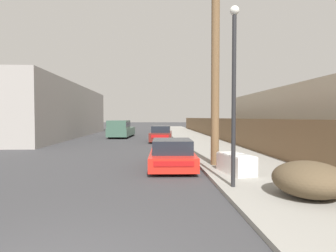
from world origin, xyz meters
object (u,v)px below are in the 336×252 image
(discarded_fridge, at_px, (236,163))
(brush_pile, at_px, (309,179))
(utility_pole, at_px, (215,65))
(car_parked_mid, at_px, (161,134))
(street_lamp, at_px, (234,84))
(pickup_truck, at_px, (121,129))
(parked_sports_car_red, at_px, (172,155))

(discarded_fridge, height_order, brush_pile, brush_pile)
(brush_pile, bearing_deg, utility_pole, 106.04)
(car_parked_mid, distance_m, street_lamp, 15.58)
(car_parked_mid, distance_m, pickup_truck, 6.09)
(utility_pole, xyz_separation_m, brush_pile, (1.30, -4.51, -3.67))
(car_parked_mid, height_order, street_lamp, street_lamp)
(discarded_fridge, distance_m, parked_sports_car_red, 2.76)
(street_lamp, bearing_deg, pickup_truck, 106.01)
(utility_pole, bearing_deg, car_parked_mid, 99.16)
(discarded_fridge, relative_size, car_parked_mid, 0.37)
(parked_sports_car_red, relative_size, pickup_truck, 0.76)
(car_parked_mid, height_order, utility_pole, utility_pole)
(parked_sports_car_red, bearing_deg, brush_pile, -54.31)
(utility_pole, bearing_deg, discarded_fridge, -77.26)
(car_parked_mid, xyz_separation_m, brush_pile, (3.21, -16.36, -0.07))
(car_parked_mid, relative_size, street_lamp, 0.90)
(street_lamp, bearing_deg, parked_sports_car_red, 113.03)
(car_parked_mid, bearing_deg, pickup_truck, 136.36)
(parked_sports_car_red, bearing_deg, discarded_fridge, -36.87)
(parked_sports_car_red, height_order, street_lamp, street_lamp)
(discarded_fridge, distance_m, car_parked_mid, 13.68)
(utility_pole, height_order, brush_pile, utility_pole)
(car_parked_mid, bearing_deg, utility_pole, -76.34)
(discarded_fridge, height_order, street_lamp, street_lamp)
(car_parked_mid, distance_m, utility_pole, 12.53)
(pickup_truck, xyz_separation_m, utility_pole, (5.97, -16.39, 3.35))
(car_parked_mid, relative_size, pickup_truck, 0.83)
(parked_sports_car_red, relative_size, brush_pile, 2.31)
(discarded_fridge, xyz_separation_m, utility_pole, (-0.37, 1.64, 3.78))
(street_lamp, bearing_deg, utility_pole, 85.39)
(discarded_fridge, height_order, car_parked_mid, car_parked_mid)
(pickup_truck, xyz_separation_m, brush_pile, (7.27, -20.89, -0.33))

